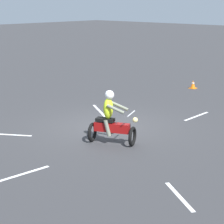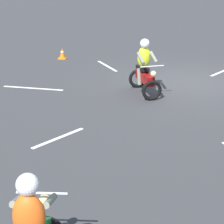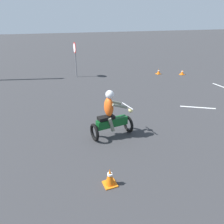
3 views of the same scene
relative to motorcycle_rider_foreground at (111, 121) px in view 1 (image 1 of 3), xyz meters
name	(u,v)px [view 1 (image 1 of 3)]	position (x,y,z in m)	size (l,w,h in m)	color
ground_plane	(106,126)	(-1.27, -1.39, -0.73)	(120.00, 120.00, 0.00)	#333335
motorcycle_rider_foreground	(111,121)	(0.00, 0.00, 0.00)	(1.12, 1.54, 1.66)	black
traffic_cone_near_right	(193,85)	(-9.09, -2.90, -0.53)	(0.32, 0.32, 0.41)	orange
lane_stripe_e	(16,176)	(3.50, 0.01, -0.72)	(0.10, 1.98, 0.01)	silver
lane_stripe_ne	(179,196)	(1.68, 3.67, -0.72)	(0.10, 1.55, 0.01)	silver
lane_stripe_w	(196,116)	(-4.57, 0.17, -0.72)	(0.10, 1.65, 0.01)	silver
lane_stripe_sw	(99,111)	(-2.68, -3.13, -0.72)	(0.10, 2.03, 0.01)	silver
lane_stripe_se	(7,134)	(1.64, -3.12, -0.72)	(0.10, 1.69, 0.01)	silver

